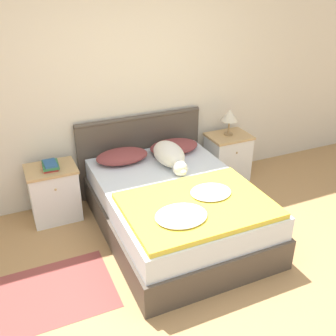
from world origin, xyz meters
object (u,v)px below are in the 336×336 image
(nightstand_right, at_px, (227,157))
(pillow_right, at_px, (174,147))
(bed, at_px, (176,209))
(pillow_left, at_px, (122,156))
(nightstand_left, at_px, (54,193))
(book_stack, at_px, (50,165))
(dog, at_px, (170,155))
(table_lamp, at_px, (230,116))

(nightstand_right, height_order, pillow_right, pillow_right)
(bed, xyz_separation_m, pillow_left, (-0.31, 0.72, 0.34))
(pillow_right, bearing_deg, nightstand_left, 178.43)
(pillow_left, relative_size, book_stack, 2.41)
(bed, distance_m, book_stack, 1.35)
(nightstand_left, height_order, dog, dog)
(pillow_left, height_order, table_lamp, table_lamp)
(nightstand_right, distance_m, dog, 1.05)
(pillow_left, relative_size, table_lamp, 1.78)
(pillow_left, bearing_deg, table_lamp, 2.29)
(nightstand_left, height_order, nightstand_right, same)
(pillow_right, height_order, table_lamp, table_lamp)
(dog, relative_size, book_stack, 2.97)
(bed, bearing_deg, table_lamp, 35.86)
(book_stack, bearing_deg, pillow_left, -2.02)
(nightstand_right, height_order, dog, dog)
(nightstand_right, height_order, table_lamp, table_lamp)
(nightstand_right, bearing_deg, bed, -144.76)
(nightstand_left, relative_size, book_stack, 2.52)
(bed, relative_size, pillow_right, 3.33)
(pillow_right, distance_m, book_stack, 1.38)
(bed, distance_m, dog, 0.60)
(book_stack, bearing_deg, table_lamp, 0.76)
(bed, xyz_separation_m, pillow_right, (0.31, 0.72, 0.34))
(nightstand_left, xyz_separation_m, nightstand_right, (2.14, 0.00, 0.00))
(pillow_left, bearing_deg, book_stack, 177.98)
(nightstand_left, relative_size, table_lamp, 1.86)
(bed, distance_m, pillow_right, 0.85)
(nightstand_left, bearing_deg, pillow_left, -2.85)
(pillow_left, xyz_separation_m, book_stack, (-0.76, 0.03, 0.03))
(bed, bearing_deg, nightstand_right, 35.24)
(nightstand_left, distance_m, table_lamp, 2.21)
(table_lamp, bearing_deg, nightstand_right, -90.00)
(pillow_left, distance_m, dog, 0.53)
(nightstand_right, bearing_deg, table_lamp, 90.00)
(book_stack, bearing_deg, pillow_right, -1.11)
(pillow_left, bearing_deg, pillow_right, 0.00)
(nightstand_left, height_order, book_stack, book_stack)
(bed, height_order, pillow_right, pillow_right)
(dog, xyz_separation_m, book_stack, (-1.20, 0.31, -0.02))
(dog, bearing_deg, pillow_left, 147.33)
(dog, height_order, book_stack, dog)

